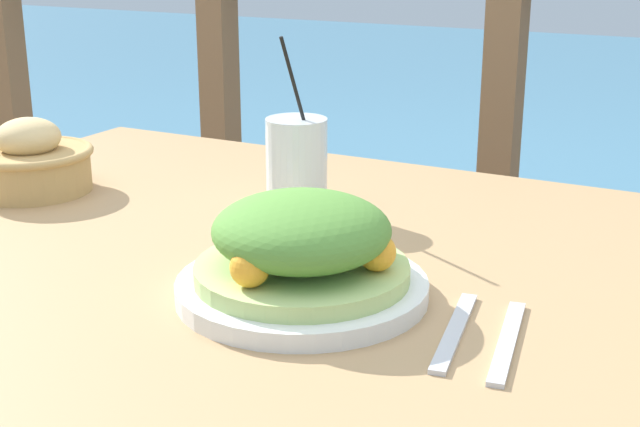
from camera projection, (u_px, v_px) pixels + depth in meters
patio_table at (292, 314)px, 1.10m from camera, size 1.30×0.92×0.72m
railing_fence at (502, 103)px, 1.79m from camera, size 2.80×0.08×1.11m
salad_plate at (302, 254)px, 0.93m from camera, size 0.27×0.27×0.11m
drink_glass at (297, 165)px, 1.21m from camera, size 0.08×0.08×0.24m
bread_basket at (30, 162)px, 1.31m from camera, size 0.18×0.18×0.11m
fork at (455, 331)px, 0.86m from camera, size 0.05×0.18×0.00m
knife at (507, 341)px, 0.84m from camera, size 0.05×0.18×0.00m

